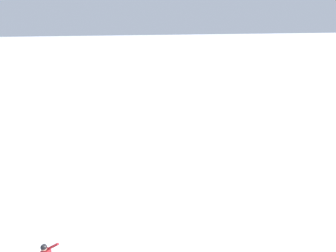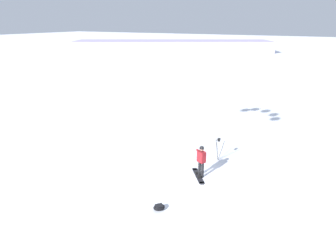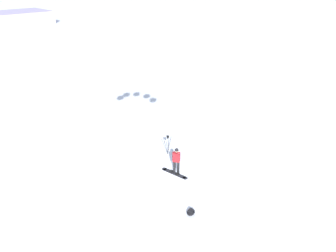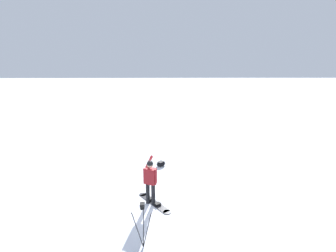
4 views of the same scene
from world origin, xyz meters
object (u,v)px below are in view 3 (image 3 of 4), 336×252
at_px(snowboard, 174,173).
at_px(gear_bag_large, 191,212).
at_px(camera_tripod, 168,141).
at_px(snowboarder, 176,158).

xyz_separation_m(snowboard, gear_bag_large, (0.24, 3.45, 0.10)).
xyz_separation_m(snowboard, camera_tripod, (-0.23, -2.21, 0.90)).
distance_m(snowboard, gear_bag_large, 3.46).
bearing_deg(snowboard, snowboarder, -166.69).
height_order(gear_bag_large, camera_tripod, camera_tripod).
relative_size(snowboarder, gear_bag_large, 2.68).
bearing_deg(snowboarder, camera_tripod, -92.87).
height_order(snowboard, camera_tripod, camera_tripod).
height_order(snowboard, gear_bag_large, gear_bag_large).
distance_m(snowboarder, gear_bag_large, 3.60).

